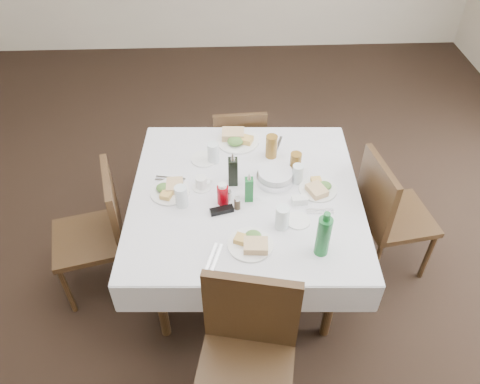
{
  "coord_description": "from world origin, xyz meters",
  "views": [
    {
      "loc": [
        -0.07,
        -2.26,
        2.72
      ],
      "look_at": [
        0.02,
        -0.17,
        0.8
      ],
      "focal_mm": 35.0,
      "sensor_mm": 36.0,
      "label": 1
    }
  ],
  "objects": [
    {
      "name": "chair_south",
      "position": [
        0.02,
        -1.09,
        0.57
      ],
      "size": [
        0.56,
        0.56,
        1.0
      ],
      "color": "black",
      "rests_on": "ground"
    },
    {
      "name": "ground_plane",
      "position": [
        0.0,
        0.0,
        0.0
      ],
      "size": [
        7.0,
        7.0,
        0.0
      ],
      "primitive_type": "plane",
      "color": "black"
    },
    {
      "name": "meal_south",
      "position": [
        0.07,
        -0.57,
        0.78
      ],
      "size": [
        0.25,
        0.25,
        0.06
      ],
      "color": "white",
      "rests_on": "dining_table"
    },
    {
      "name": "iced_tea_b",
      "position": [
        0.38,
        0.04,
        0.84
      ],
      "size": [
        0.07,
        0.07,
        0.15
      ],
      "color": "brown",
      "rests_on": "dining_table"
    },
    {
      "name": "meal_north",
      "position": [
        0.02,
        0.39,
        0.79
      ],
      "size": [
        0.3,
        0.3,
        0.06
      ],
      "color": "white",
      "rests_on": "dining_table"
    },
    {
      "name": "cutlery_n",
      "position": [
        0.29,
        0.34,
        0.77
      ],
      "size": [
        0.11,
        0.21,
        0.01
      ],
      "color": "silver",
      "rests_on": "dining_table"
    },
    {
      "name": "water_e",
      "position": [
        0.39,
        -0.05,
        0.83
      ],
      "size": [
        0.07,
        0.07,
        0.13
      ],
      "color": "silver",
      "rests_on": "dining_table"
    },
    {
      "name": "bread_basket",
      "position": [
        0.25,
        -0.04,
        0.8
      ],
      "size": [
        0.24,
        0.24,
        0.08
      ],
      "color": "silver",
      "rests_on": "dining_table"
    },
    {
      "name": "sugar_caddy",
      "position": [
        0.37,
        -0.24,
        0.79
      ],
      "size": [
        0.1,
        0.06,
        0.05
      ],
      "color": "white",
      "rests_on": "dining_table"
    },
    {
      "name": "room_shell",
      "position": [
        0.0,
        0.0,
        1.71
      ],
      "size": [
        6.04,
        7.04,
        2.8
      ],
      "color": "beige",
      "rests_on": "ground"
    },
    {
      "name": "coffee_mug",
      "position": [
        -0.22,
        -0.08,
        0.8
      ],
      "size": [
        0.13,
        0.11,
        0.08
      ],
      "color": "white",
      "rests_on": "dining_table"
    },
    {
      "name": "oil_cruet_green",
      "position": [
        0.07,
        -0.2,
        0.85
      ],
      "size": [
        0.05,
        0.05,
        0.21
      ],
      "color": "#18652B",
      "rests_on": "dining_table"
    },
    {
      "name": "cutlery_e",
      "position": [
        0.49,
        -0.32,
        0.77
      ],
      "size": [
        0.16,
        0.04,
        0.01
      ],
      "color": "silver",
      "rests_on": "dining_table"
    },
    {
      "name": "pepper_shaker",
      "position": [
        -0.0,
        -0.27,
        0.8
      ],
      "size": [
        0.04,
        0.04,
        0.08
      ],
      "color": "#423424",
      "rests_on": "dining_table"
    },
    {
      "name": "iced_tea_a",
      "position": [
        0.25,
        0.22,
        0.84
      ],
      "size": [
        0.08,
        0.08,
        0.16
      ],
      "color": "brown",
      "rests_on": "dining_table"
    },
    {
      "name": "dining_table",
      "position": [
        0.05,
        -0.14,
        0.69
      ],
      "size": [
        1.47,
        1.47,
        0.76
      ],
      "color": "black",
      "rests_on": "ground"
    },
    {
      "name": "oil_cruet_dark",
      "position": [
        -0.02,
        -0.05,
        0.87
      ],
      "size": [
        0.06,
        0.06,
        0.24
      ],
      "color": "black",
      "rests_on": "dining_table"
    },
    {
      "name": "water_w",
      "position": [
        -0.33,
        -0.23,
        0.83
      ],
      "size": [
        0.08,
        0.08,
        0.14
      ],
      "color": "silver",
      "rests_on": "dining_table"
    },
    {
      "name": "side_plate_b",
      "position": [
        0.34,
        -0.4,
        0.77
      ],
      "size": [
        0.14,
        0.14,
        0.01
      ],
      "color": "white",
      "rests_on": "dining_table"
    },
    {
      "name": "chair_east",
      "position": [
        0.99,
        -0.11,
        0.54
      ],
      "size": [
        0.51,
        0.51,
        0.94
      ],
      "color": "black",
      "rests_on": "ground"
    },
    {
      "name": "water_s",
      "position": [
        0.25,
        -0.43,
        0.83
      ],
      "size": [
        0.08,
        0.08,
        0.15
      ],
      "color": "silver",
      "rests_on": "dining_table"
    },
    {
      "name": "chair_west",
      "position": [
        -0.88,
        -0.18,
        0.53
      ],
      "size": [
        0.54,
        0.54,
        0.93
      ],
      "color": "black",
      "rests_on": "ground"
    },
    {
      "name": "meal_east",
      "position": [
        0.51,
        -0.14,
        0.78
      ],
      "size": [
        0.24,
        0.24,
        0.05
      ],
      "color": "white",
      "rests_on": "dining_table"
    },
    {
      "name": "ketchup_bottle",
      "position": [
        -0.09,
        -0.22,
        0.83
      ],
      "size": [
        0.07,
        0.07,
        0.15
      ],
      "color": "#9D020D",
      "rests_on": "dining_table"
    },
    {
      "name": "salt_shaker",
      "position": [
        -0.05,
        -0.19,
        0.8
      ],
      "size": [
        0.03,
        0.03,
        0.07
      ],
      "color": "white",
      "rests_on": "dining_table"
    },
    {
      "name": "side_plate_a",
      "position": [
        -0.21,
        0.2,
        0.77
      ],
      "size": [
        0.17,
        0.17,
        0.01
      ],
      "color": "white",
      "rests_on": "dining_table"
    },
    {
      "name": "cutlery_w",
      "position": [
        -0.42,
        0.0,
        0.77
      ],
      "size": [
        0.2,
        0.08,
        0.01
      ],
      "color": "silver",
      "rests_on": "dining_table"
    },
    {
      "name": "green_bottle",
      "position": [
        0.44,
        -0.63,
        0.89
      ],
      "size": [
        0.08,
        0.08,
        0.29
      ],
      "color": "#18652B",
      "rests_on": "dining_table"
    },
    {
      "name": "meal_west",
      "position": [
        -0.41,
        -0.11,
        0.78
      ],
      "size": [
        0.24,
        0.24,
        0.05
      ],
      "color": "white",
      "rests_on": "dining_table"
    },
    {
      "name": "chair_north",
      "position": [
        0.05,
        0.71,
        0.48
      ],
      "size": [
        0.42,
        0.42,
        0.84
      ],
      "color": "black",
      "rests_on": "ground"
    },
    {
      "name": "cutlery_s",
      "position": [
        -0.14,
        -0.64,
        0.77
      ],
      "size": [
        0.1,
        0.2,
        0.01
      ],
      "color": "silver",
      "rests_on": "dining_table"
    },
    {
      "name": "water_n",
      "position": [
        -0.14,
        0.18,
        0.83
      ],
      "size": [
        0.08,
        0.08,
        0.14
      ],
      "color": "silver",
      "rests_on": "dining_table"
    },
    {
      "name": "sunglasses",
      "position": [
        -0.09,
        -0.3,
        0.78
      ],
      "size": [
        0.15,
        0.08,
        0.03
      ],
      "color": "black",
      "rests_on": "dining_table"
    }
  ]
}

